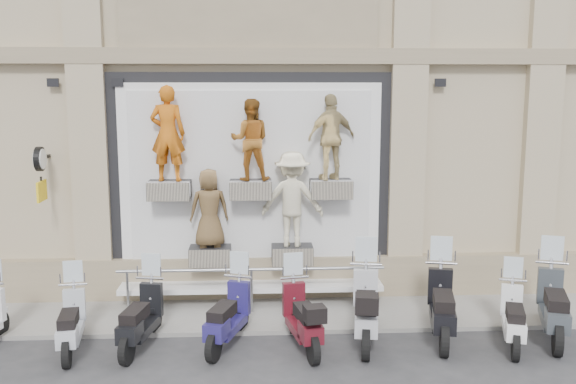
% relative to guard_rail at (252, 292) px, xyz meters
% --- Properties ---
extents(ground, '(90.00, 90.00, 0.00)m').
position_rel_guard_rail_xyz_m(ground, '(0.00, -2.00, -0.47)').
color(ground, '#313134').
rests_on(ground, ground).
extents(sidewalk, '(16.00, 2.20, 0.08)m').
position_rel_guard_rail_xyz_m(sidewalk, '(0.00, 0.10, -0.43)').
color(sidewalk, gray).
rests_on(sidewalk, ground).
extents(building, '(14.00, 8.60, 12.00)m').
position_rel_guard_rail_xyz_m(building, '(0.00, 5.00, 5.54)').
color(building, tan).
rests_on(building, ground).
extents(shop_vitrine, '(5.60, 0.84, 4.30)m').
position_rel_guard_rail_xyz_m(shop_vitrine, '(0.10, 0.74, 1.92)').
color(shop_vitrine, black).
rests_on(shop_vitrine, ground).
extents(guard_rail, '(5.06, 0.10, 0.93)m').
position_rel_guard_rail_xyz_m(guard_rail, '(0.00, 0.00, 0.00)').
color(guard_rail, '#9EA0A5').
rests_on(guard_rail, ground).
extents(clock_sign_bracket, '(0.10, 0.80, 1.02)m').
position_rel_guard_rail_xyz_m(clock_sign_bracket, '(-3.90, 0.47, 2.34)').
color(clock_sign_bracket, black).
rests_on(clock_sign_bracket, ground).
extents(scooter_c, '(0.74, 1.76, 1.38)m').
position_rel_guard_rail_xyz_m(scooter_c, '(-2.92, -1.52, 0.23)').
color(scooter_c, '#AAB0B9').
rests_on(scooter_c, ground).
extents(scooter_d, '(0.84, 1.86, 1.46)m').
position_rel_guard_rail_xyz_m(scooter_d, '(-1.81, -1.42, 0.26)').
color(scooter_d, black).
rests_on(scooter_d, ground).
extents(scooter_e, '(1.07, 1.88, 1.47)m').
position_rel_guard_rail_xyz_m(scooter_e, '(-0.38, -1.41, 0.27)').
color(scooter_e, '#1E1856').
rests_on(scooter_e, ground).
extents(scooter_f, '(0.86, 1.88, 1.47)m').
position_rel_guard_rail_xyz_m(scooter_f, '(0.84, -1.56, 0.27)').
color(scooter_f, '#4C0D16').
rests_on(scooter_f, ground).
extents(scooter_g, '(0.92, 2.12, 1.67)m').
position_rel_guard_rail_xyz_m(scooter_g, '(1.93, -1.35, 0.37)').
color(scooter_g, '#AAABB1').
rests_on(scooter_g, ground).
extents(scooter_h, '(1.02, 2.11, 1.65)m').
position_rel_guard_rail_xyz_m(scooter_h, '(3.25, -1.30, 0.36)').
color(scooter_h, black).
rests_on(scooter_h, ground).
extents(scooter_i, '(0.99, 1.77, 1.38)m').
position_rel_guard_rail_xyz_m(scooter_i, '(4.35, -1.65, 0.23)').
color(scooter_i, white).
rests_on(scooter_i, ground).
extents(scooter_j, '(1.23, 2.12, 1.66)m').
position_rel_guard_rail_xyz_m(scooter_j, '(5.15, -1.39, 0.36)').
color(scooter_j, '#2F343A').
rests_on(scooter_j, ground).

